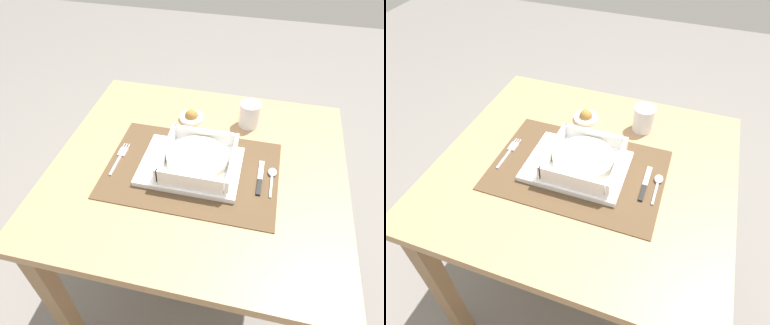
{
  "view_description": "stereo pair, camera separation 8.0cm",
  "coord_description": "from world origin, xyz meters",
  "views": [
    {
      "loc": [
        0.14,
        -0.69,
        1.44
      ],
      "look_at": [
        -0.01,
        -0.02,
        0.76
      ],
      "focal_mm": 32.34,
      "sensor_mm": 36.0,
      "label": 1
    },
    {
      "loc": [
        0.22,
        -0.67,
        1.44
      ],
      "look_at": [
        -0.01,
        -0.02,
        0.76
      ],
      "focal_mm": 32.34,
      "sensor_mm": 36.0,
      "label": 2
    }
  ],
  "objects": [
    {
      "name": "dining_table",
      "position": [
        0.0,
        0.0,
        0.62
      ],
      "size": [
        0.83,
        0.77,
        0.73
      ],
      "color": "#A37A51",
      "rests_on": "ground"
    },
    {
      "name": "porridge_bowl",
      "position": [
        0.0,
        -0.02,
        0.77
      ],
      "size": [
        0.2,
        0.2,
        0.05
      ],
      "color": "white",
      "rests_on": "serving_plate"
    },
    {
      "name": "drinking_glass",
      "position": [
        0.12,
        0.22,
        0.77
      ],
      "size": [
        0.07,
        0.07,
        0.08
      ],
      "color": "white",
      "rests_on": "dining_table"
    },
    {
      "name": "fork",
      "position": [
        -0.23,
        -0.02,
        0.74
      ],
      "size": [
        0.02,
        0.14,
        0.0
      ],
      "rotation": [
        0.0,
        0.0,
        0.02
      ],
      "color": "silver",
      "rests_on": "placemat"
    },
    {
      "name": "placemat",
      "position": [
        -0.01,
        -0.02,
        0.74
      ],
      "size": [
        0.48,
        0.33,
        0.0
      ],
      "primitive_type": "cube",
      "color": "#4C3823",
      "rests_on": "dining_table"
    },
    {
      "name": "butter_knife",
      "position": [
        0.18,
        -0.02,
        0.74
      ],
      "size": [
        0.01,
        0.13,
        0.01
      ],
      "rotation": [
        0.0,
        0.0,
        -0.07
      ],
      "color": "black",
      "rests_on": "placemat"
    },
    {
      "name": "spoon",
      "position": [
        0.21,
        0.0,
        0.74
      ],
      "size": [
        0.02,
        0.11,
        0.01
      ],
      "rotation": [
        0.0,
        0.0,
        0.0
      ],
      "color": "silver",
      "rests_on": "placemat"
    },
    {
      "name": "serving_plate",
      "position": [
        -0.02,
        -0.02,
        0.74
      ],
      "size": [
        0.28,
        0.21,
        0.02
      ],
      "primitive_type": "cube",
      "color": "white",
      "rests_on": "placemat"
    },
    {
      "name": "condiment_saucer",
      "position": [
        -0.07,
        0.21,
        0.74
      ],
      "size": [
        0.08,
        0.08,
        0.04
      ],
      "color": "white",
      "rests_on": "dining_table"
    },
    {
      "name": "ground_plane",
      "position": [
        0.0,
        0.0,
        0.0
      ],
      "size": [
        6.0,
        6.0,
        0.0
      ],
      "primitive_type": "plane",
      "color": "slate"
    }
  ]
}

